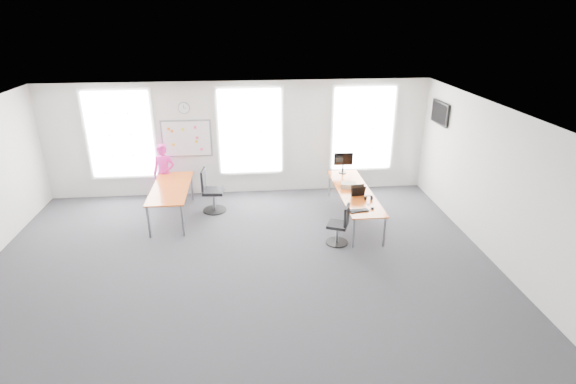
{
  "coord_description": "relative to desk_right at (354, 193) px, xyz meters",
  "views": [
    {
      "loc": [
        0.18,
        -7.49,
        4.72
      ],
      "look_at": [
        1.02,
        1.2,
        1.1
      ],
      "focal_mm": 28.0,
      "sensor_mm": 36.0,
      "label": 1
    }
  ],
  "objects": [
    {
      "name": "floor",
      "position": [
        -2.67,
        -2.04,
        -0.66
      ],
      "size": [
        10.0,
        10.0,
        0.0
      ],
      "primitive_type": "plane",
      "color": "#2D2D32",
      "rests_on": "ground"
    },
    {
      "name": "ceiling",
      "position": [
        -2.67,
        -2.04,
        2.34
      ],
      "size": [
        10.0,
        10.0,
        0.0
      ],
      "primitive_type": "plane",
      "rotation": [
        3.14,
        0.0,
        0.0
      ],
      "color": "silver",
      "rests_on": "ground"
    },
    {
      "name": "wall_back",
      "position": [
        -2.67,
        1.96,
        0.84
      ],
      "size": [
        10.0,
        0.0,
        10.0
      ],
      "primitive_type": "plane",
      "rotation": [
        1.57,
        0.0,
        0.0
      ],
      "color": "white",
      "rests_on": "ground"
    },
    {
      "name": "wall_front",
      "position": [
        -2.67,
        -6.04,
        0.84
      ],
      "size": [
        10.0,
        0.0,
        10.0
      ],
      "primitive_type": "plane",
      "rotation": [
        -1.57,
        0.0,
        0.0
      ],
      "color": "white",
      "rests_on": "ground"
    },
    {
      "name": "wall_right",
      "position": [
        2.33,
        -2.04,
        0.84
      ],
      "size": [
        0.0,
        10.0,
        10.0
      ],
      "primitive_type": "plane",
      "rotation": [
        1.57,
        0.0,
        -1.57
      ],
      "color": "white",
      "rests_on": "ground"
    },
    {
      "name": "window_left",
      "position": [
        -5.67,
        1.93,
        1.04
      ],
      "size": [
        1.6,
        0.06,
        2.2
      ],
      "primitive_type": "cube",
      "color": "white",
      "rests_on": "wall_back"
    },
    {
      "name": "window_mid",
      "position": [
        -2.37,
        1.93,
        1.04
      ],
      "size": [
        1.6,
        0.06,
        2.2
      ],
      "primitive_type": "cube",
      "color": "white",
      "rests_on": "wall_back"
    },
    {
      "name": "window_right",
      "position": [
        0.63,
        1.93,
        1.04
      ],
      "size": [
        1.6,
        0.06,
        2.2
      ],
      "primitive_type": "cube",
      "color": "white",
      "rests_on": "wall_back"
    },
    {
      "name": "desk_right",
      "position": [
        0.0,
        0.0,
        0.0
      ],
      "size": [
        0.78,
        2.91,
        0.71
      ],
      "color": "#CA581E",
      "rests_on": "ground"
    },
    {
      "name": "desk_left",
      "position": [
        -4.3,
        0.49,
        0.05
      ],
      "size": [
        0.85,
        2.14,
        0.78
      ],
      "color": "#CA581E",
      "rests_on": "ground"
    },
    {
      "name": "chair_right",
      "position": [
        -0.58,
        -1.18,
        -0.27
      ],
      "size": [
        0.53,
        0.53,
        0.9
      ],
      "rotation": [
        0.0,
        0.0,
        -1.98
      ],
      "color": "black",
      "rests_on": "ground"
    },
    {
      "name": "chair_left",
      "position": [
        -3.4,
        0.77,
        -0.18
      ],
      "size": [
        0.58,
        0.58,
        1.09
      ],
      "rotation": [
        0.0,
        0.0,
        1.48
      ],
      "color": "black",
      "rests_on": "ground"
    },
    {
      "name": "person",
      "position": [
        -4.61,
        1.49,
        0.11
      ],
      "size": [
        0.6,
        0.43,
        1.54
      ],
      "primitive_type": "imported",
      "rotation": [
        0.0,
        0.0,
        -0.12
      ],
      "color": "#E7259F",
      "rests_on": "ground"
    },
    {
      "name": "whiteboard",
      "position": [
        -4.02,
        1.93,
        0.89
      ],
      "size": [
        1.2,
        0.03,
        0.9
      ],
      "primitive_type": "cube",
      "color": "white",
      "rests_on": "wall_back"
    },
    {
      "name": "wall_clock",
      "position": [
        -4.02,
        1.93,
        1.69
      ],
      "size": [
        0.3,
        0.04,
        0.3
      ],
      "primitive_type": "cylinder",
      "rotation": [
        1.57,
        0.0,
        0.0
      ],
      "color": "gray",
      "rests_on": "wall_back"
    },
    {
      "name": "tv",
      "position": [
        2.28,
        0.96,
        1.64
      ],
      "size": [
        0.06,
        0.9,
        0.55
      ],
      "primitive_type": "cube",
      "color": "black",
      "rests_on": "wall_right"
    },
    {
      "name": "keyboard",
      "position": [
        -0.17,
        -1.1,
        0.06
      ],
      "size": [
        0.43,
        0.23,
        0.02
      ],
      "primitive_type": "cube",
      "rotation": [
        0.0,
        0.0,
        0.22
      ],
      "color": "black",
      "rests_on": "desk_right"
    },
    {
      "name": "mouse",
      "position": [
        0.14,
        -1.03,
        0.07
      ],
      "size": [
        0.09,
        0.13,
        0.04
      ],
      "primitive_type": "ellipsoid",
      "rotation": [
        0.0,
        0.0,
        0.17
      ],
      "color": "black",
      "rests_on": "desk_right"
    },
    {
      "name": "lens_cap",
      "position": [
        0.12,
        -0.79,
        0.05
      ],
      "size": [
        0.09,
        0.09,
        0.01
      ],
      "primitive_type": "cylinder",
      "rotation": [
        0.0,
        0.0,
        0.26
      ],
      "color": "black",
      "rests_on": "desk_right"
    },
    {
      "name": "headphones",
      "position": [
        0.19,
        -0.53,
        0.09
      ],
      "size": [
        0.18,
        0.1,
        0.11
      ],
      "rotation": [
        0.0,
        0.0,
        -0.3
      ],
      "color": "black",
      "rests_on": "desk_right"
    },
    {
      "name": "laptop_sleeve",
      "position": [
        0.01,
        -0.3,
        0.17
      ],
      "size": [
        0.33,
        0.2,
        0.26
      ],
      "rotation": [
        0.0,
        0.0,
        0.11
      ],
      "color": "black",
      "rests_on": "desk_right"
    },
    {
      "name": "paper_stack",
      "position": [
        -0.1,
        0.22,
        0.11
      ],
      "size": [
        0.41,
        0.35,
        0.12
      ],
      "primitive_type": "cube",
      "rotation": [
        0.0,
        0.0,
        -0.26
      ],
      "color": "beige",
      "rests_on": "desk_right"
    },
    {
      "name": "monitor",
      "position": [
        -0.02,
        1.24,
        0.37
      ],
      "size": [
        0.49,
        0.2,
        0.55
      ],
      "rotation": [
        0.0,
        0.0,
        -0.04
      ],
      "color": "black",
      "rests_on": "desk_right"
    }
  ]
}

